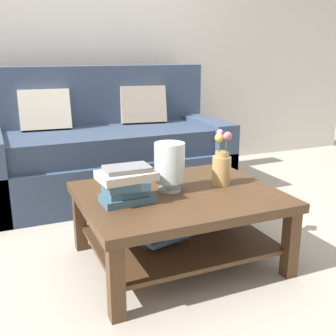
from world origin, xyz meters
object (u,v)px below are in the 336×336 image
(book_stack_main, at_px, (126,184))
(glass_hurricane_vase, at_px, (170,164))
(couch, at_px, (105,151))
(coffee_table, at_px, (177,212))
(flower_pitcher, at_px, (222,165))

(book_stack_main, height_order, glass_hurricane_vase, glass_hurricane_vase)
(couch, height_order, book_stack_main, couch)
(coffee_table, height_order, flower_pitcher, flower_pitcher)
(flower_pitcher, bearing_deg, book_stack_main, -174.52)
(glass_hurricane_vase, bearing_deg, coffee_table, -54.40)
(book_stack_main, xyz_separation_m, glass_hurricane_vase, (0.27, 0.07, 0.06))
(couch, height_order, coffee_table, couch)
(couch, relative_size, coffee_table, 1.85)
(glass_hurricane_vase, bearing_deg, couch, 90.84)
(couch, distance_m, coffee_table, 1.36)
(book_stack_main, distance_m, flower_pitcher, 0.60)
(couch, xyz_separation_m, coffee_table, (0.05, -1.36, -0.06))
(glass_hurricane_vase, distance_m, flower_pitcher, 0.33)
(book_stack_main, relative_size, flower_pitcher, 0.92)
(coffee_table, xyz_separation_m, book_stack_main, (-0.30, -0.03, 0.21))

